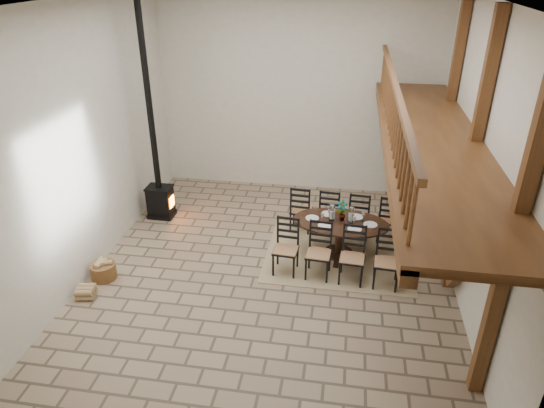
% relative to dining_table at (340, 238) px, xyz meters
% --- Properties ---
extents(ground, '(8.00, 8.00, 0.00)m').
position_rel_dining_table_xyz_m(ground, '(-1.30, -0.72, -0.40)').
color(ground, '#8D795E').
rests_on(ground, ground).
extents(room_shell, '(7.02, 8.02, 5.01)m').
position_rel_dining_table_xyz_m(room_shell, '(-0.11, -0.72, 2.62)').
color(room_shell, beige).
rests_on(room_shell, ground).
extents(rug, '(3.00, 2.50, 0.02)m').
position_rel_dining_table_xyz_m(rug, '(-0.00, -0.00, -0.39)').
color(rug, tan).
rests_on(rug, ground).
extents(dining_table, '(2.54, 2.32, 1.25)m').
position_rel_dining_table_xyz_m(dining_table, '(0.00, 0.00, 0.00)').
color(dining_table, black).
rests_on(dining_table, ground).
extents(wood_stove, '(0.61, 0.47, 5.00)m').
position_rel_dining_table_xyz_m(wood_stove, '(-4.27, 1.04, 0.75)').
color(wood_stove, black).
rests_on(wood_stove, ground).
extents(log_basket, '(0.48, 0.48, 0.40)m').
position_rel_dining_table_xyz_m(log_basket, '(-4.48, -1.55, -0.23)').
color(log_basket, brown).
rests_on(log_basket, ground).
extents(log_stack, '(0.37, 0.38, 0.22)m').
position_rel_dining_table_xyz_m(log_stack, '(-4.53, -2.16, -0.29)').
color(log_stack, tan).
rests_on(log_stack, ground).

